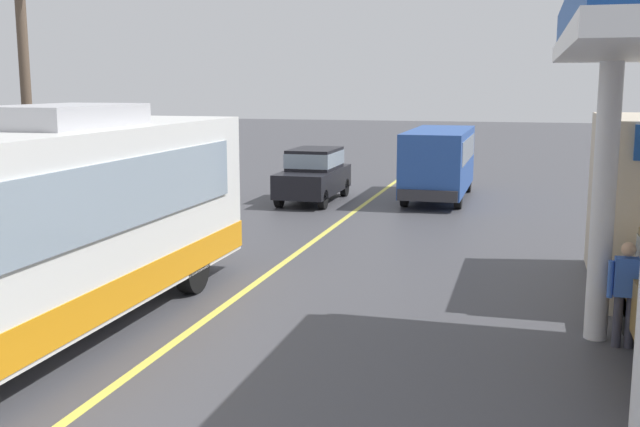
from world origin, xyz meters
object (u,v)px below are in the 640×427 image
object	(u,v)px
minibus_opposing_lane	(439,157)
car_trailing_behind_bus	(314,172)
coach_bus_main	(34,235)
pedestrian_near_pump	(626,289)

from	to	relation	value
minibus_opposing_lane	car_trailing_behind_bus	distance (m)	4.45
coach_bus_main	car_trailing_behind_bus	bearing A→B (deg)	89.22
coach_bus_main	minibus_opposing_lane	xyz separation A→B (m)	(4.30, 16.86, -0.25)
coach_bus_main	pedestrian_near_pump	distance (m)	9.12
pedestrian_near_pump	car_trailing_behind_bus	world-z (taller)	car_trailing_behind_bus
coach_bus_main	pedestrian_near_pump	world-z (taller)	coach_bus_main
minibus_opposing_lane	car_trailing_behind_bus	size ratio (longest dim) A/B	1.46
car_trailing_behind_bus	coach_bus_main	bearing A→B (deg)	-90.78
minibus_opposing_lane	pedestrian_near_pump	distance (m)	15.38
coach_bus_main	pedestrian_near_pump	size ratio (longest dim) A/B	6.65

